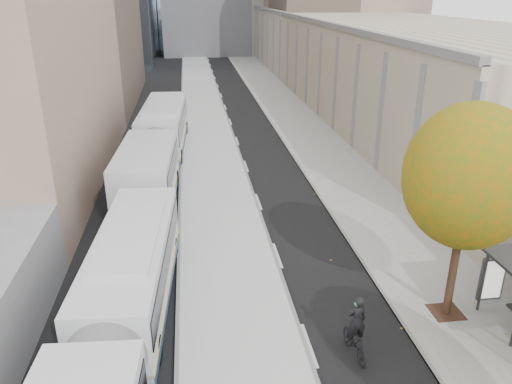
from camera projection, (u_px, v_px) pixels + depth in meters
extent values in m
cube|color=#B6B6B6|center=(209.00, 145.00, 37.14)|extent=(4.25, 150.00, 0.15)
cube|color=gray|center=(313.00, 141.00, 38.14)|extent=(4.75, 150.00, 0.08)
cube|color=gray|center=(347.00, 46.00, 64.68)|extent=(18.00, 92.00, 8.00)
cylinder|color=black|center=(453.00, 273.00, 17.25)|extent=(0.28, 0.28, 3.24)
sphere|color=#2C6013|center=(469.00, 177.00, 15.91)|extent=(4.20, 4.20, 4.20)
cube|color=silver|center=(114.00, 339.00, 14.47)|extent=(3.46, 16.88, 2.79)
cube|color=black|center=(112.00, 324.00, 14.28)|extent=(3.48, 16.22, 0.97)
cube|color=silver|center=(158.00, 145.00, 31.83)|extent=(3.73, 19.21, 3.18)
cube|color=black|center=(158.00, 136.00, 31.61)|extent=(3.76, 18.45, 1.10)
cube|color=#207F78|center=(149.00, 211.00, 23.23)|extent=(2.02, 0.16, 1.23)
imported|color=black|center=(355.00, 342.00, 15.70)|extent=(0.67, 1.75, 1.02)
imported|color=black|center=(357.00, 320.00, 15.40)|extent=(0.67, 0.48, 1.72)
sphere|color=#427C47|center=(358.00, 303.00, 15.15)|extent=(0.27, 0.27, 0.27)
imported|color=silver|center=(163.00, 105.00, 46.96)|extent=(2.02, 4.43, 1.47)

